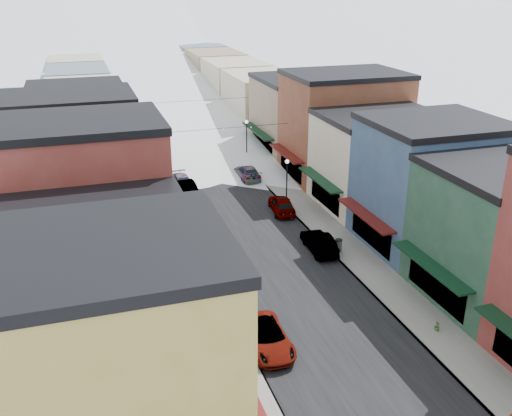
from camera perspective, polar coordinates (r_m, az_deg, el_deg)
road at (r=79.85m, az=-7.53°, el=6.86°), size 10.00×160.00×0.01m
sidewalk_left at (r=79.00m, az=-12.27°, el=6.43°), size 3.20×160.00×0.15m
sidewalk_right at (r=81.19m, az=-2.92°, el=7.32°), size 3.20×160.00×0.15m
curb_left at (r=79.15m, az=-11.15°, el=6.55°), size 0.10×160.00×0.15m
curb_right at (r=80.82m, az=-3.99°, el=7.23°), size 0.10×160.00×0.15m
bldg_l_yellow at (r=24.90m, az=-14.45°, el=-15.39°), size 11.30×8.70×11.50m
bldg_l_cream at (r=32.60m, az=-15.38°, el=-7.94°), size 11.30×8.20×9.50m
bldg_l_brick_near at (r=39.21m, az=-17.01°, el=-0.46°), size 12.30×8.20×12.50m
bldg_l_grayblue at (r=47.78m, az=-16.50°, el=1.38°), size 11.30×9.20×9.00m
bldg_l_brick_far at (r=56.07m, az=-18.00°, el=5.30°), size 13.30×9.20×11.00m
bldg_l_tan at (r=65.87m, az=-17.21°, el=7.32°), size 11.30×11.20×10.00m
bldg_r_green at (r=41.65m, az=23.70°, el=-2.32°), size 11.30×9.20×9.50m
bldg_r_blue at (r=48.00m, az=16.97°, el=2.37°), size 11.30×9.20×10.50m
bldg_r_cream at (r=55.69m, az=12.22°, el=4.70°), size 12.30×9.20×9.00m
bldg_r_brick_far at (r=63.24m, az=8.73°, el=8.17°), size 13.30×9.20×11.50m
bldg_r_tan at (r=71.94m, az=4.45°, el=9.21°), size 11.30×11.20×9.50m
distant_blocks at (r=101.25m, az=-10.11°, el=12.22°), size 34.00×55.00×8.00m
overhead_cables at (r=66.45m, az=-5.78°, el=9.37°), size 16.40×15.04×0.04m
car_white_suv at (r=34.83m, az=1.13°, el=-12.80°), size 2.51×5.22×1.43m
car_silver_sedan at (r=45.18m, az=-4.39°, el=-4.17°), size 2.16×4.39×1.44m
car_dark_hatch at (r=57.95m, az=-6.87°, el=1.83°), size 2.16×4.86×1.55m
car_silver_wagon at (r=60.07m, az=-7.33°, el=2.49°), size 2.31×5.11×1.45m
car_green_sedan at (r=46.36m, az=6.33°, el=-3.44°), size 1.90×4.86×1.58m
car_gray_suv at (r=53.77m, az=2.58°, el=0.38°), size 2.50×4.96×1.62m
car_black_sedan at (r=62.91m, az=-0.85°, el=3.59°), size 2.11×5.10×1.48m
car_lane_silver at (r=80.15m, az=-8.80°, el=7.45°), size 2.37×4.98×1.64m
car_lane_white at (r=86.72m, az=-7.12°, el=8.58°), size 2.76×5.41×1.46m
trash_can at (r=46.39m, az=8.25°, el=-3.69°), size 0.60×0.60×1.01m
streetlamp_near at (r=54.63m, az=3.11°, el=3.18°), size 0.38×0.38×4.53m
streetlamp_far at (r=68.31m, az=-0.95°, el=7.29°), size 0.41×0.41×4.94m
planter_far at (r=37.98m, az=17.65°, el=-11.21°), size 0.47×0.47×0.60m
snow_pile_near at (r=39.42m, az=-2.89°, el=-8.74°), size 2.30×2.61×0.97m
snow_pile_mid at (r=43.58m, az=-3.88°, el=-5.46°), size 2.65×2.83×1.12m
snow_pile_far at (r=52.57m, az=-7.02°, el=-0.73°), size 2.17×2.53×0.92m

